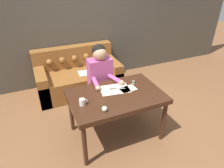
{
  "coord_description": "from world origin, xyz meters",
  "views": [
    {
      "loc": [
        -1.04,
        -2.18,
        2.28
      ],
      "look_at": [
        -0.07,
        0.09,
        0.85
      ],
      "focal_mm": 32.0,
      "sensor_mm": 36.0,
      "label": 1
    }
  ],
  "objects_px": {
    "mug": "(82,102)",
    "pin_cushion": "(105,109)",
    "thread_spool": "(134,82)",
    "person": "(100,81)",
    "scissors": "(114,89)",
    "dining_table": "(116,99)",
    "couch": "(78,76)"
  },
  "relations": [
    {
      "from": "person",
      "to": "dining_table",
      "type": "bearing_deg",
      "value": -88.29
    },
    {
      "from": "scissors",
      "to": "thread_spool",
      "type": "xyz_separation_m",
      "value": [
        0.34,
        0.03,
        0.02
      ]
    },
    {
      "from": "thread_spool",
      "to": "dining_table",
      "type": "bearing_deg",
      "value": -154.9
    },
    {
      "from": "dining_table",
      "to": "mug",
      "type": "relative_size",
      "value": 11.62
    },
    {
      "from": "dining_table",
      "to": "pin_cushion",
      "type": "relative_size",
      "value": 18.37
    },
    {
      "from": "dining_table",
      "to": "pin_cushion",
      "type": "height_order",
      "value": "pin_cushion"
    },
    {
      "from": "dining_table",
      "to": "thread_spool",
      "type": "distance_m",
      "value": 0.42
    },
    {
      "from": "mug",
      "to": "thread_spool",
      "type": "height_order",
      "value": "mug"
    },
    {
      "from": "dining_table",
      "to": "thread_spool",
      "type": "relative_size",
      "value": 29.18
    },
    {
      "from": "mug",
      "to": "pin_cushion",
      "type": "relative_size",
      "value": 1.58
    },
    {
      "from": "couch",
      "to": "scissors",
      "type": "distance_m",
      "value": 1.5
    },
    {
      "from": "thread_spool",
      "to": "pin_cushion",
      "type": "height_order",
      "value": "pin_cushion"
    },
    {
      "from": "mug",
      "to": "thread_spool",
      "type": "distance_m",
      "value": 0.91
    },
    {
      "from": "dining_table",
      "to": "person",
      "type": "relative_size",
      "value": 1.02
    },
    {
      "from": "scissors",
      "to": "pin_cushion",
      "type": "relative_size",
      "value": 3.43
    },
    {
      "from": "dining_table",
      "to": "scissors",
      "type": "bearing_deg",
      "value": 77.37
    },
    {
      "from": "person",
      "to": "scissors",
      "type": "bearing_deg",
      "value": -83.8
    },
    {
      "from": "couch",
      "to": "thread_spool",
      "type": "relative_size",
      "value": 37.26
    },
    {
      "from": "person",
      "to": "couch",
      "type": "bearing_deg",
      "value": 99.24
    },
    {
      "from": "dining_table",
      "to": "couch",
      "type": "height_order",
      "value": "couch"
    },
    {
      "from": "scissors",
      "to": "pin_cushion",
      "type": "height_order",
      "value": "pin_cushion"
    },
    {
      "from": "dining_table",
      "to": "person",
      "type": "height_order",
      "value": "person"
    },
    {
      "from": "couch",
      "to": "pin_cushion",
      "type": "distance_m",
      "value": 1.92
    },
    {
      "from": "dining_table",
      "to": "couch",
      "type": "relative_size",
      "value": 0.78
    },
    {
      "from": "person",
      "to": "scissors",
      "type": "relative_size",
      "value": 5.24
    },
    {
      "from": "couch",
      "to": "scissors",
      "type": "bearing_deg",
      "value": -81.73
    },
    {
      "from": "dining_table",
      "to": "mug",
      "type": "distance_m",
      "value": 0.52
    },
    {
      "from": "couch",
      "to": "dining_table",
      "type": "bearing_deg",
      "value": -83.62
    },
    {
      "from": "scissors",
      "to": "pin_cushion",
      "type": "xyz_separation_m",
      "value": [
        -0.32,
        -0.44,
        0.03
      ]
    },
    {
      "from": "couch",
      "to": "person",
      "type": "relative_size",
      "value": 1.31
    },
    {
      "from": "scissors",
      "to": "pin_cushion",
      "type": "distance_m",
      "value": 0.54
    },
    {
      "from": "couch",
      "to": "mug",
      "type": "relative_size",
      "value": 14.84
    }
  ]
}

